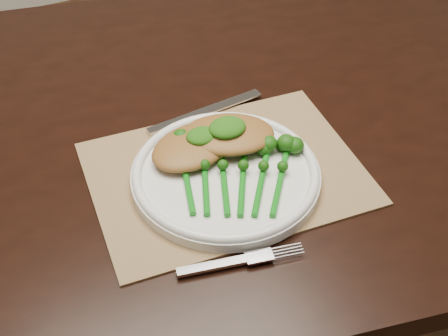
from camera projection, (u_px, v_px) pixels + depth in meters
name	position (u px, v px, depth m)	size (l,w,h in m)	color
dining_table	(198.00, 259.00, 1.29)	(1.73, 1.15, 0.75)	black
placemat	(226.00, 173.00, 0.93)	(0.40, 0.29, 0.00)	olive
dinner_plate	(226.00, 174.00, 0.91)	(0.28, 0.28, 0.03)	silver
knife	(195.00, 115.00, 1.03)	(0.21, 0.04, 0.01)	silver
fork	(249.00, 258.00, 0.81)	(0.17, 0.05, 0.01)	silver
chicken_fillet_left	(193.00, 146.00, 0.93)	(0.14, 0.10, 0.03)	olive
chicken_fillet_right	(228.00, 134.00, 0.94)	(0.14, 0.10, 0.03)	olive
pesto_dollop_left	(202.00, 136.00, 0.92)	(0.05, 0.04, 0.02)	#154509
pesto_dollop_right	(227.00, 128.00, 0.93)	(0.06, 0.05, 0.02)	#154509
broccolini_bundle	(233.00, 180.00, 0.89)	(0.22, 0.23, 0.04)	#0E6B12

